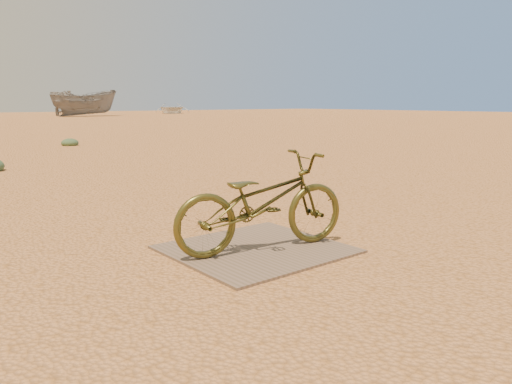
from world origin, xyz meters
TOP-DOWN VIEW (x-y plane):
  - ground at (0.00, 0.00)m, footprint 120.00×120.00m
  - plywood_board at (0.56, 0.03)m, footprint 1.39×1.30m
  - bicycle at (0.57, -0.04)m, footprint 1.65×0.86m
  - boat_mid_right at (13.89, 39.69)m, footprint 5.97×2.49m
  - boat_far_right at (24.86, 44.21)m, footprint 5.95×6.31m
  - kale_b at (2.89, 11.48)m, footprint 0.48×0.48m

SIDE VIEW (x-z plane):
  - ground at x=0.00m, z-range 0.00..0.00m
  - kale_b at x=2.89m, z-range -0.13..0.13m
  - plywood_board at x=0.56m, z-range 0.00..0.02m
  - bicycle at x=0.57m, z-range 0.02..0.85m
  - boat_far_right at x=24.86m, z-range 0.00..1.06m
  - boat_mid_right at x=13.89m, z-range 0.00..2.27m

